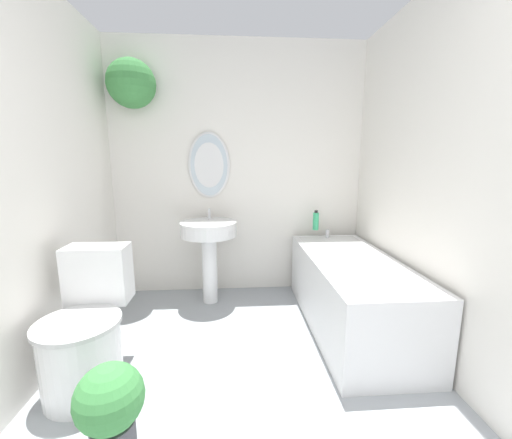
{
  "coord_description": "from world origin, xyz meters",
  "views": [
    {
      "loc": [
        -0.06,
        -0.19,
        1.3
      ],
      "look_at": [
        0.09,
        1.79,
        0.93
      ],
      "focal_mm": 22.0,
      "sensor_mm": 36.0,
      "label": 1
    }
  ],
  "objects_px": {
    "shampoo_bottle": "(316,221)",
    "potted_plant": "(111,407)",
    "toilet": "(86,334)",
    "pedestal_sink": "(209,240)",
    "bathtub": "(351,291)"
  },
  "relations": [
    {
      "from": "pedestal_sink",
      "to": "shampoo_bottle",
      "type": "height_order",
      "value": "pedestal_sink"
    },
    {
      "from": "bathtub",
      "to": "potted_plant",
      "type": "distance_m",
      "value": 1.79
    },
    {
      "from": "toilet",
      "to": "pedestal_sink",
      "type": "xyz_separation_m",
      "value": [
        0.63,
        1.06,
        0.28
      ]
    },
    {
      "from": "toilet",
      "to": "shampoo_bottle",
      "type": "height_order",
      "value": "shampoo_bottle"
    },
    {
      "from": "toilet",
      "to": "shampoo_bottle",
      "type": "xyz_separation_m",
      "value": [
        1.65,
        1.2,
        0.41
      ]
    },
    {
      "from": "toilet",
      "to": "potted_plant",
      "type": "xyz_separation_m",
      "value": [
        0.32,
        -0.5,
        -0.06
      ]
    },
    {
      "from": "bathtub",
      "to": "shampoo_bottle",
      "type": "bearing_deg",
      "value": 100.09
    },
    {
      "from": "toilet",
      "to": "shampoo_bottle",
      "type": "bearing_deg",
      "value": 36.13
    },
    {
      "from": "bathtub",
      "to": "shampoo_bottle",
      "type": "xyz_separation_m",
      "value": [
        -0.12,
        0.67,
        0.43
      ]
    },
    {
      "from": "potted_plant",
      "to": "toilet",
      "type": "bearing_deg",
      "value": 122.29
    },
    {
      "from": "toilet",
      "to": "pedestal_sink",
      "type": "distance_m",
      "value": 1.26
    },
    {
      "from": "shampoo_bottle",
      "to": "potted_plant",
      "type": "height_order",
      "value": "shampoo_bottle"
    },
    {
      "from": "toilet",
      "to": "bathtub",
      "type": "relative_size",
      "value": 0.51
    },
    {
      "from": "bathtub",
      "to": "potted_plant",
      "type": "height_order",
      "value": "bathtub"
    },
    {
      "from": "pedestal_sink",
      "to": "potted_plant",
      "type": "distance_m",
      "value": 1.62
    }
  ]
}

